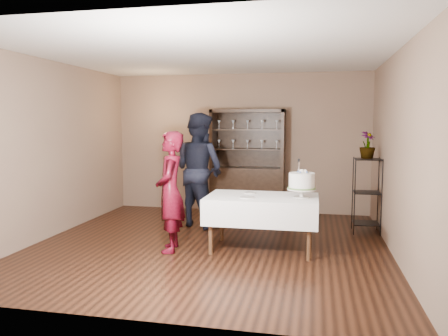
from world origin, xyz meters
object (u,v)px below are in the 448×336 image
at_px(man, 199,170).
at_px(potted_plant, 367,145).
at_px(plant_etagere, 367,192).
at_px(china_hutch, 248,179).
at_px(woman, 170,192).
at_px(cake, 302,182).
at_px(cake_table, 262,209).

bearing_deg(man, potted_plant, -149.99).
bearing_deg(plant_etagere, china_hutch, 153.17).
distance_m(china_hutch, man, 1.35).
height_order(woman, potted_plant, woman).
bearing_deg(woman, plant_etagere, 106.97).
distance_m(cake, potted_plant, 1.73).
relative_size(woman, man, 0.86).
xyz_separation_m(plant_etagere, man, (-2.74, -0.09, 0.31)).
relative_size(plant_etagere, woman, 0.73).
height_order(woman, cake, woman).
distance_m(woman, cake, 1.78).
xyz_separation_m(cake_table, man, (-1.22, 1.22, 0.38)).
bearing_deg(potted_plant, cake_table, -138.10).
relative_size(plant_etagere, man, 0.63).
xyz_separation_m(woman, potted_plant, (2.73, 1.64, 0.58)).
height_order(cake, potted_plant, potted_plant).
xyz_separation_m(china_hutch, potted_plant, (2.07, -1.01, 0.74)).
bearing_deg(china_hutch, woman, -103.93).
bearing_deg(potted_plant, woman, -149.02).
height_order(china_hutch, potted_plant, china_hutch).
distance_m(woman, man, 1.51).
xyz_separation_m(plant_etagere, cake, (-0.98, -1.32, 0.31)).
bearing_deg(china_hutch, cake_table, -76.51).
distance_m(man, cake, 2.14).
height_order(woman, man, man).
distance_m(cake_table, woman, 1.28).
height_order(cake_table, potted_plant, potted_plant).
relative_size(china_hutch, man, 1.04).
height_order(cake_table, cake, cake).
xyz_separation_m(woman, man, (-0.00, 1.51, 0.14)).
relative_size(woman, cake, 3.12).
bearing_deg(plant_etagere, potted_plant, 103.86).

